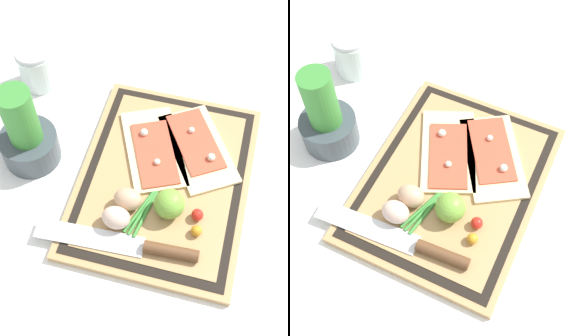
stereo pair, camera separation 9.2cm
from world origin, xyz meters
The scene contains 13 objects.
ground_plane centered at (0.00, 0.00, 0.00)m, with size 6.00×6.00×0.00m, color white.
cutting_board centered at (0.00, 0.00, 0.01)m, with size 0.43×0.33×0.02m.
pizza_slice_near centered at (0.09, -0.05, 0.02)m, with size 0.23×0.20×0.02m.
pizza_slice_far centered at (0.06, 0.04, 0.02)m, with size 0.23×0.18×0.02m.
knife centered at (-0.16, 0.00, 0.03)m, with size 0.05×0.31×0.02m.
egg_brown centered at (-0.08, 0.05, 0.04)m, with size 0.04×0.05×0.04m, color tan.
egg_pink centered at (-0.12, 0.06, 0.04)m, with size 0.04×0.05×0.04m, color beige.
lime centered at (-0.07, -0.03, 0.05)m, with size 0.06×0.06×0.06m, color #70A838.
cherry_tomato_red centered at (-0.07, -0.08, 0.03)m, with size 0.02×0.02×0.02m, color red.
cherry_tomato_yellow centered at (-0.10, -0.08, 0.03)m, with size 0.02×0.02×0.02m, color orange.
scallion_bunch centered at (-0.01, 0.00, 0.02)m, with size 0.27×0.10×0.01m.
herb_pot centered at (-0.01, 0.28, 0.07)m, with size 0.12×0.12×0.19m.
sauce_jar centered at (0.19, 0.34, 0.04)m, with size 0.09×0.09×0.10m.
Camera 1 is at (-0.47, -0.08, 0.82)m, focal length 50.00 mm.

